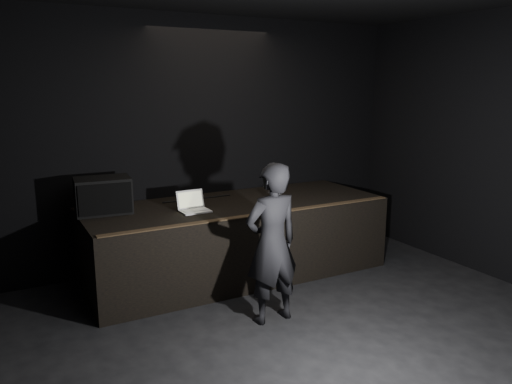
{
  "coord_description": "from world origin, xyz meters",
  "views": [
    {
      "loc": [
        -2.85,
        -3.13,
        2.55
      ],
      "look_at": [
        0.08,
        2.3,
        1.22
      ],
      "focal_mm": 35.0,
      "sensor_mm": 36.0,
      "label": 1
    }
  ],
  "objects": [
    {
      "name": "cable",
      "position": [
        -0.38,
        3.16,
        1.01
      ],
      "size": [
        0.99,
        0.02,
        0.02
      ],
      "primitive_type": "cylinder",
      "rotation": [
        0.0,
        1.57,
        -0.0
      ],
      "color": "black",
      "rests_on": "stage_riser"
    },
    {
      "name": "plastic_cup",
      "position": [
        0.68,
        2.98,
        1.06
      ],
      "size": [
        0.09,
        0.09,
        0.11
      ],
      "primitive_type": "cylinder",
      "color": "white",
      "rests_on": "stage_riser"
    },
    {
      "name": "stage_riser",
      "position": [
        0.0,
        2.73,
        0.5
      ],
      "size": [
        4.0,
        1.5,
        1.0
      ],
      "primitive_type": "cube",
      "color": "black",
      "rests_on": "ground"
    },
    {
      "name": "wii_remote",
      "position": [
        0.22,
        2.08,
        1.01
      ],
      "size": [
        0.05,
        0.16,
        0.03
      ],
      "primitive_type": "cube",
      "rotation": [
        0.0,
        0.0,
        -0.07
      ],
      "color": "white",
      "rests_on": "stage_riser"
    },
    {
      "name": "stage_monitor",
      "position": [
        -1.67,
        3.02,
        1.22
      ],
      "size": [
        0.7,
        0.54,
        0.44
      ],
      "rotation": [
        0.0,
        0.0,
        -0.09
      ],
      "color": "black",
      "rests_on": "stage_riser"
    },
    {
      "name": "laptop",
      "position": [
        -0.66,
        2.58,
        1.06
      ],
      "size": [
        0.37,
        0.33,
        0.25
      ],
      "rotation": [
        0.0,
        0.0,
        0.03
      ],
      "color": "silver",
      "rests_on": "stage_riser"
    },
    {
      "name": "person",
      "position": [
        -0.27,
        1.28,
        0.88
      ],
      "size": [
        0.66,
        0.46,
        1.76
      ],
      "primitive_type": "imported",
      "rotation": [
        0.0,
        0.0,
        3.19
      ],
      "color": "black",
      "rests_on": "ground"
    },
    {
      "name": "room_walls",
      "position": [
        0.0,
        0.0,
        2.02
      ],
      "size": [
        6.1,
        7.1,
        3.52
      ],
      "color": "black",
      "rests_on": "ground"
    },
    {
      "name": "riser_lip",
      "position": [
        0.0,
        2.02,
        1.01
      ],
      "size": [
        3.92,
        0.1,
        0.01
      ],
      "primitive_type": "cube",
      "color": "brown",
      "rests_on": "stage_riser"
    },
    {
      "name": "beer_can",
      "position": [
        0.39,
        2.26,
        1.09
      ],
      "size": [
        0.08,
        0.08,
        0.18
      ],
      "color": "silver",
      "rests_on": "stage_riser"
    },
    {
      "name": "ground",
      "position": [
        0.0,
        0.0,
        0.0
      ],
      "size": [
        7.0,
        7.0,
        0.0
      ],
      "primitive_type": "plane",
      "color": "black",
      "rests_on": "ground"
    }
  ]
}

